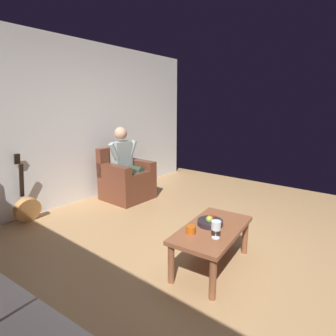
# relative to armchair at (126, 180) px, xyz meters

# --- Properties ---
(ground_plane) EXTENTS (6.46, 6.46, 0.00)m
(ground_plane) POSITION_rel_armchair_xyz_m (0.75, 2.16, -0.33)
(ground_plane) COLOR #A98154
(wall_back) EXTENTS (5.78, 0.06, 2.60)m
(wall_back) POSITION_rel_armchair_xyz_m (0.75, -0.55, 0.97)
(wall_back) COLOR silver
(wall_back) RESTS_ON ground
(armchair) EXTENTS (0.73, 0.71, 0.88)m
(armchair) POSITION_rel_armchair_xyz_m (0.00, 0.00, 0.00)
(armchair) COLOR brown
(armchair) RESTS_ON ground
(person_seated) EXTENTS (0.60, 0.55, 1.23)m
(person_seated) POSITION_rel_armchair_xyz_m (0.00, 0.02, 0.34)
(person_seated) COLOR #94A19F
(person_seated) RESTS_ON ground
(coffee_table) EXTENTS (1.01, 0.60, 0.42)m
(coffee_table) POSITION_rel_armchair_xyz_m (0.88, 2.19, 0.02)
(coffee_table) COLOR brown
(coffee_table) RESTS_ON ground
(guitar) EXTENTS (0.35, 0.24, 0.95)m
(guitar) POSITION_rel_armchair_xyz_m (1.53, -0.35, -0.12)
(guitar) COLOR #B87E44
(guitar) RESTS_ON ground
(wine_glass_near) EXTENTS (0.09, 0.09, 0.16)m
(wine_glass_near) POSITION_rel_armchair_xyz_m (1.05, 2.32, 0.20)
(wine_glass_near) COLOR silver
(wine_glass_near) RESTS_ON coffee_table
(fruit_bowl) EXTENTS (0.25, 0.25, 0.11)m
(fruit_bowl) POSITION_rel_armchair_xyz_m (0.84, 2.14, 0.12)
(fruit_bowl) COLOR black
(fruit_bowl) RESTS_ON coffee_table
(candle_jar) EXTENTS (0.09, 0.09, 0.07)m
(candle_jar) POSITION_rel_armchair_xyz_m (1.11, 2.09, 0.13)
(candle_jar) COLOR #B85312
(candle_jar) RESTS_ON coffee_table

